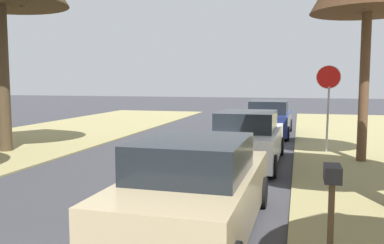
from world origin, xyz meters
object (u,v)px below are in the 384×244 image
(parked_sedan_white, at_px, (247,140))
(parked_sedan_navy, at_px, (269,119))
(stop_sign_far, at_px, (328,89))
(parked_sedan_tan, at_px, (196,190))
(curbside_mailbox, at_px, (332,185))

(parked_sedan_white, relative_size, parked_sedan_navy, 1.00)
(stop_sign_far, xyz_separation_m, parked_sedan_white, (-2.39, -2.47, -1.45))
(parked_sedan_tan, distance_m, parked_sedan_navy, 12.50)
(parked_sedan_navy, height_order, curbside_mailbox, parked_sedan_navy)
(stop_sign_far, bearing_deg, curbside_mailbox, -93.16)
(stop_sign_far, height_order, parked_sedan_tan, stop_sign_far)
(parked_sedan_tan, relative_size, curbside_mailbox, 3.49)
(stop_sign_far, xyz_separation_m, parked_sedan_navy, (-2.24, 4.22, -1.45))
(stop_sign_far, relative_size, parked_sedan_white, 0.66)
(parked_sedan_navy, bearing_deg, curbside_mailbox, -82.27)
(parked_sedan_navy, xyz_separation_m, curbside_mailbox, (1.75, -12.93, 0.33))
(parked_sedan_tan, xyz_separation_m, parked_sedan_white, (0.11, 5.81, 0.00))
(parked_sedan_tan, bearing_deg, parked_sedan_navy, 88.79)
(parked_sedan_tan, relative_size, parked_sedan_white, 1.00)
(curbside_mailbox, bearing_deg, parked_sedan_navy, 97.73)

